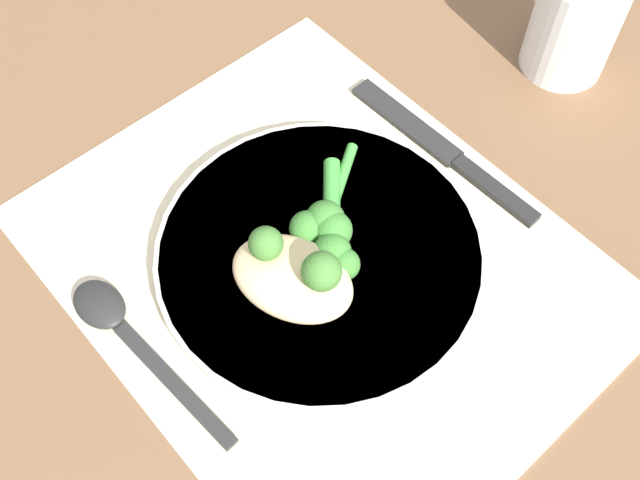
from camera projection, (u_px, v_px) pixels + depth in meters
The scene contains 11 objects.
ground_plane at pixel (320, 262), 0.59m from camera, with size 3.00×3.00×0.00m, color brown.
placemat at pixel (320, 260), 0.59m from camera, with size 0.43×0.35×0.00m.
plate at pixel (320, 254), 0.58m from camera, with size 0.26×0.26×0.01m.
chicken_fillet at pixel (292, 278), 0.55m from camera, with size 0.11×0.09×0.03m.
pesto_dollop_primary at pixel (266, 244), 0.54m from camera, with size 0.03×0.03×0.03m.
pesto_dollop_secondary at pixel (321, 271), 0.52m from camera, with size 0.03×0.03×0.03m.
broccoli_stalk_rear at pixel (332, 246), 0.57m from camera, with size 0.10×0.09×0.03m.
broccoli_stalk_right at pixel (326, 222), 0.58m from camera, with size 0.08×0.10×0.03m.
knife at pixel (445, 151), 0.65m from camera, with size 0.20×0.02×0.01m.
spoon at pixel (116, 322), 0.56m from camera, with size 0.18×0.04×0.01m.
water_glass at pixel (574, 23), 0.67m from camera, with size 0.08×0.08×0.10m.
Camera 1 is at (0.22, -0.20, 0.52)m, focal length 42.00 mm.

